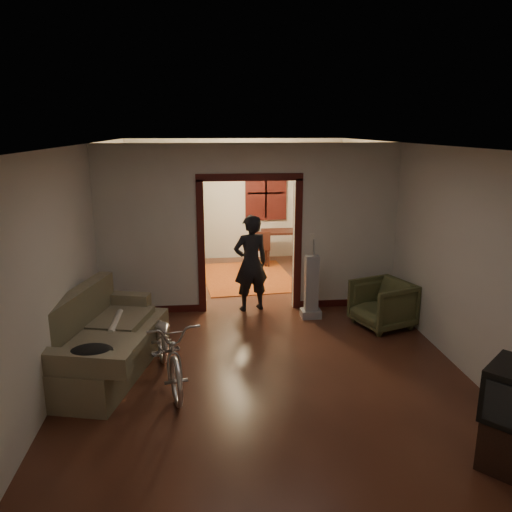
{
  "coord_description": "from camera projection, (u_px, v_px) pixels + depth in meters",
  "views": [
    {
      "loc": [
        -0.73,
        -7.37,
        3.03
      ],
      "look_at": [
        0.0,
        -0.3,
        1.2
      ],
      "focal_mm": 35.0,
      "sensor_mm": 36.0,
      "label": 1
    }
  ],
  "objects": [
    {
      "name": "floor",
      "position": [
        254.0,
        324.0,
        7.93
      ],
      "size": [
        5.0,
        8.5,
        0.01
      ],
      "primitive_type": "cube",
      "color": "#371911",
      "rests_on": "ground"
    },
    {
      "name": "ceiling",
      "position": [
        254.0,
        144.0,
        7.23
      ],
      "size": [
        5.0,
        8.5,
        0.01
      ],
      "primitive_type": "cube",
      "color": "white",
      "rests_on": "floor"
    },
    {
      "name": "wall_back",
      "position": [
        236.0,
        200.0,
        11.67
      ],
      "size": [
        5.0,
        0.02,
        2.8
      ],
      "primitive_type": "cube",
      "color": "beige",
      "rests_on": "floor"
    },
    {
      "name": "wall_left",
      "position": [
        85.0,
        242.0,
        7.33
      ],
      "size": [
        0.02,
        8.5,
        2.8
      ],
      "primitive_type": "cube",
      "color": "beige",
      "rests_on": "floor"
    },
    {
      "name": "wall_right",
      "position": [
        412.0,
        235.0,
        7.83
      ],
      "size": [
        0.02,
        8.5,
        2.8
      ],
      "primitive_type": "cube",
      "color": "beige",
      "rests_on": "floor"
    },
    {
      "name": "partition_wall",
      "position": [
        249.0,
        229.0,
        8.3
      ],
      "size": [
        5.0,
        0.14,
        2.8
      ],
      "primitive_type": "cube",
      "color": "beige",
      "rests_on": "floor"
    },
    {
      "name": "door_casing",
      "position": [
        250.0,
        246.0,
        8.38
      ],
      "size": [
        1.74,
        0.2,
        2.32
      ],
      "primitive_type": "cube",
      "color": "#370E0C",
      "rests_on": "floor"
    },
    {
      "name": "far_window",
      "position": [
        266.0,
        193.0,
        11.67
      ],
      "size": [
        0.98,
        0.06,
        1.28
      ],
      "primitive_type": "cube",
      "color": "black",
      "rests_on": "wall_back"
    },
    {
      "name": "chandelier",
      "position": [
        241.0,
        164.0,
        9.75
      ],
      "size": [
        0.24,
        0.24,
        0.24
      ],
      "primitive_type": "sphere",
      "color": "#FFE0A5",
      "rests_on": "ceiling"
    },
    {
      "name": "light_switch",
      "position": [
        312.0,
        237.0,
        8.37
      ],
      "size": [
        0.08,
        0.01,
        0.12
      ],
      "primitive_type": "cube",
      "color": "silver",
      "rests_on": "partition_wall"
    },
    {
      "name": "sofa",
      "position": [
        104.0,
        333.0,
        6.32
      ],
      "size": [
        1.49,
        2.37,
        1.01
      ],
      "primitive_type": "cube",
      "rotation": [
        0.0,
        0.0,
        -0.24
      ],
      "color": "brown",
      "rests_on": "floor"
    },
    {
      "name": "rolled_paper",
      "position": [
        116.0,
        322.0,
        6.61
      ],
      "size": [
        0.09,
        0.76,
        0.09
      ],
      "primitive_type": "cylinder",
      "rotation": [
        1.57,
        0.0,
        0.0
      ],
      "color": "beige",
      "rests_on": "sofa"
    },
    {
      "name": "jacket",
      "position": [
        91.0,
        351.0,
        5.41
      ],
      "size": [
        0.47,
        0.35,
        0.14
      ],
      "primitive_type": "ellipsoid",
      "color": "black",
      "rests_on": "sofa"
    },
    {
      "name": "bicycle",
      "position": [
        169.0,
        348.0,
        6.04
      ],
      "size": [
        0.96,
        1.79,
        0.89
      ],
      "primitive_type": "imported",
      "rotation": [
        0.0,
        0.0,
        0.23
      ],
      "color": "silver",
      "rests_on": "floor"
    },
    {
      "name": "armchair",
      "position": [
        382.0,
        304.0,
        7.76
      ],
      "size": [
        1.02,
        1.01,
        0.73
      ],
      "primitive_type": "imported",
      "rotation": [
        0.0,
        0.0,
        -1.23
      ],
      "color": "#494B2A",
      "rests_on": "floor"
    },
    {
      "name": "vacuum",
      "position": [
        311.0,
        287.0,
        8.1
      ],
      "size": [
        0.39,
        0.35,
        1.05
      ],
      "primitive_type": "cube",
      "rotation": [
        0.0,
        0.0,
        -0.35
      ],
      "color": "gray",
      "rests_on": "floor"
    },
    {
      "name": "person",
      "position": [
        251.0,
        263.0,
        8.38
      ],
      "size": [
        0.69,
        0.54,
        1.65
      ],
      "primitive_type": "imported",
      "rotation": [
        0.0,
        0.0,
        3.41
      ],
      "color": "black",
      "rests_on": "floor"
    },
    {
      "name": "oriental_rug",
      "position": [
        247.0,
        277.0,
        10.42
      ],
      "size": [
        1.99,
        2.5,
        0.02
      ],
      "primitive_type": "cube",
      "rotation": [
        0.0,
        0.0,
        0.09
      ],
      "color": "maroon",
      "rests_on": "floor"
    },
    {
      "name": "locker",
      "position": [
        180.0,
        221.0,
        11.33
      ],
      "size": [
        0.99,
        0.59,
        1.94
      ],
      "primitive_type": "cube",
      "rotation": [
        0.0,
        0.0,
        0.05
      ],
      "color": "#2A341F",
      "rests_on": "floor"
    },
    {
      "name": "globe",
      "position": [
        178.0,
        178.0,
        11.09
      ],
      "size": [
        0.3,
        0.3,
        0.3
      ],
      "primitive_type": "sphere",
      "color": "#1E5972",
      "rests_on": "locker"
    },
    {
      "name": "desk",
      "position": [
        285.0,
        247.0,
        11.37
      ],
      "size": [
        1.17,
        0.88,
        0.77
      ],
      "primitive_type": "cube",
      "rotation": [
        0.0,
        0.0,
        0.33
      ],
      "color": "black",
      "rests_on": "floor"
    },
    {
      "name": "desk_chair",
      "position": [
        261.0,
        248.0,
        11.2
      ],
      "size": [
        0.46,
        0.46,
        0.82
      ],
      "primitive_type": "cube",
      "rotation": [
        0.0,
        0.0,
        0.32
      ],
      "color": "black",
      "rests_on": "floor"
    }
  ]
}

